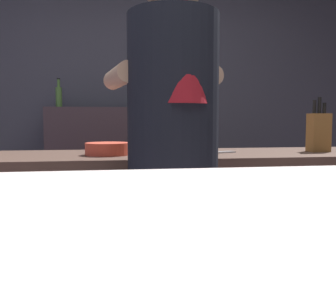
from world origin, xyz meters
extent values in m
cube|color=#454755|center=(0.00, 2.20, 1.35)|extent=(5.20, 0.10, 2.70)
cube|color=#49352C|center=(0.35, 0.62, 0.47)|extent=(2.10, 0.60, 0.93)
cube|color=#3F3139|center=(-0.21, 1.92, 0.60)|extent=(0.81, 0.36, 1.20)
cube|color=#342E31|center=(0.12, 0.17, 0.44)|extent=(0.28, 0.20, 0.87)
cylinder|color=black|center=(0.12, 0.17, 1.18)|extent=(0.34, 0.34, 0.61)
cone|color=maroon|center=(0.14, 0.07, 1.37)|extent=(0.18, 0.18, 0.44)
cylinder|color=tan|center=(-0.07, 0.30, 1.27)|extent=(0.13, 0.33, 0.08)
cylinder|color=tan|center=(0.26, 0.36, 1.27)|extent=(0.13, 0.33, 0.08)
cube|color=olive|center=(0.97, 0.59, 1.03)|extent=(0.10, 0.08, 0.20)
cylinder|color=black|center=(0.94, 0.59, 1.17)|extent=(0.02, 0.02, 0.07)
cylinder|color=black|center=(0.97, 0.59, 1.18)|extent=(0.02, 0.02, 0.08)
cylinder|color=black|center=(1.00, 0.59, 1.16)|extent=(0.02, 0.02, 0.06)
cylinder|color=#CD4834|center=(-0.12, 0.57, 0.96)|extent=(0.21, 0.21, 0.06)
cube|color=silver|center=(0.40, 0.57, 0.94)|extent=(0.24, 0.11, 0.01)
cylinder|color=#54823C|center=(-0.52, 1.94, 1.29)|extent=(0.05, 0.05, 0.16)
cylinder|color=#54823C|center=(-0.52, 1.94, 1.40)|extent=(0.02, 0.02, 0.06)
cylinder|color=black|center=(-0.52, 1.94, 1.44)|extent=(0.03, 0.03, 0.01)
cylinder|color=red|center=(0.08, 1.85, 1.27)|extent=(0.07, 0.07, 0.14)
cylinder|color=red|center=(0.08, 1.85, 1.37)|extent=(0.03, 0.03, 0.05)
cylinder|color=white|center=(0.08, 1.85, 1.40)|extent=(0.03, 0.03, 0.01)
camera|label=1|loc=(-0.11, -1.20, 1.09)|focal=39.49mm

